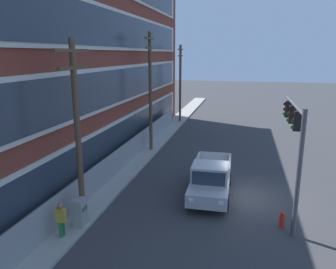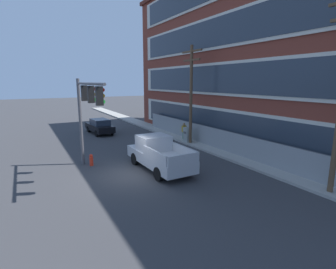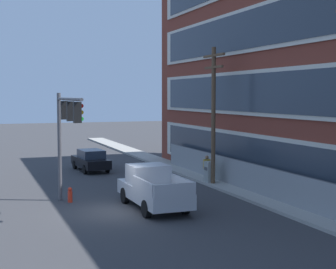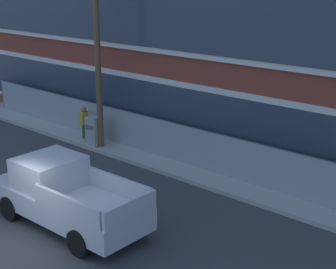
% 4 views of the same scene
% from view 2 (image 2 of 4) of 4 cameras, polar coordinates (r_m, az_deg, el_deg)
% --- Properties ---
extents(ground_plane, '(160.00, 160.00, 0.00)m').
position_cam_2_polar(ground_plane, '(15.85, -7.82, -8.72)').
color(ground_plane, '#38383A').
extents(sidewalk_building_side, '(80.00, 1.88, 0.16)m').
position_cam_2_polar(sidewalk_building_side, '(19.86, 13.82, -4.52)').
color(sidewalk_building_side, '#9E9B93').
rests_on(sidewalk_building_side, ground).
extents(brick_mill_building, '(41.17, 12.24, 14.95)m').
position_cam_2_polar(brick_mill_building, '(23.09, 31.86, 14.89)').
color(brick_mill_building, brown).
rests_on(brick_mill_building, ground).
extents(chain_link_fence, '(32.13, 0.06, 1.76)m').
position_cam_2_polar(chain_link_fence, '(18.49, 18.80, -3.38)').
color(chain_link_fence, gray).
rests_on(chain_link_fence, ground).
extents(traffic_signal_mast, '(6.23, 0.43, 5.63)m').
position_cam_2_polar(traffic_signal_mast, '(15.85, -17.38, 6.28)').
color(traffic_signal_mast, '#4C4C51').
rests_on(traffic_signal_mast, ground).
extents(pickup_truck_silver, '(5.68, 2.23, 2.05)m').
position_cam_2_polar(pickup_truck_silver, '(16.48, -2.12, -4.30)').
color(pickup_truck_silver, '#B2B5BA').
rests_on(pickup_truck_silver, ground).
extents(sedan_black, '(4.60, 2.10, 1.56)m').
position_cam_2_polar(sedan_black, '(28.62, -14.63, 1.79)').
color(sedan_black, black).
rests_on(sedan_black, ground).
extents(utility_pole_near_corner, '(2.74, 0.26, 8.38)m').
position_cam_2_polar(utility_pole_near_corner, '(22.53, 5.04, 9.54)').
color(utility_pole_near_corner, brown).
rests_on(utility_pole_near_corner, ground).
extents(electrical_cabinet, '(0.63, 0.50, 1.44)m').
position_cam_2_polar(electrical_cabinet, '(23.30, 4.21, -0.23)').
color(electrical_cabinet, '#939993').
rests_on(electrical_cabinet, ground).
extents(pedestrian_near_cabinet, '(0.32, 0.42, 1.69)m').
position_cam_2_polar(pedestrian_near_cabinet, '(24.26, 3.49, 0.86)').
color(pedestrian_near_cabinet, '#236B38').
rests_on(pedestrian_near_cabinet, ground).
extents(fire_hydrant, '(0.24, 0.24, 0.78)m').
position_cam_2_polar(fire_hydrant, '(17.99, -16.36, -5.34)').
color(fire_hydrant, red).
rests_on(fire_hydrant, ground).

